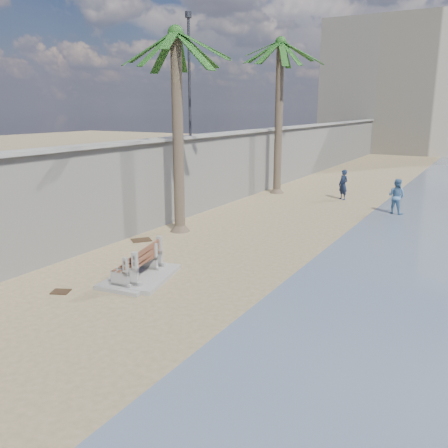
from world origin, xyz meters
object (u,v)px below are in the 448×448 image
at_px(bench_far, 135,269).
at_px(palm_back, 281,45).
at_px(bench_near, 141,265).
at_px(person_b, 396,194).
at_px(person_a, 343,183).
at_px(palm_mid, 176,36).

relative_size(bench_far, palm_back, 0.24).
distance_m(bench_near, person_b, 13.53).
bearing_deg(person_a, palm_mid, -78.86).
xyz_separation_m(palm_mid, person_b, (6.86, 7.65, -6.44)).
relative_size(bench_near, person_b, 1.45).
xyz_separation_m(bench_near, palm_mid, (-2.15, 5.02, 6.93)).
height_order(bench_near, palm_back, palm_back).
xyz_separation_m(palm_mid, person_a, (3.73, 9.87, -6.43)).
height_order(bench_near, person_a, person_a).
bearing_deg(palm_back, bench_near, -81.17).
xyz_separation_m(palm_mid, palm_back, (-0.18, 10.02, 0.76)).
relative_size(bench_far, person_b, 1.20).
distance_m(bench_near, palm_mid, 8.83).
bearing_deg(palm_back, person_a, -2.24).
xyz_separation_m(bench_near, person_a, (1.58, 14.89, 0.50)).
distance_m(person_a, person_b, 3.84).
bearing_deg(person_a, palm_back, -150.40).
xyz_separation_m(bench_near, bench_far, (-0.01, -0.24, -0.05)).
height_order(bench_near, person_b, person_b).
xyz_separation_m(palm_back, person_b, (7.04, -2.37, -7.20)).
relative_size(bench_near, palm_mid, 0.32).
bearing_deg(palm_back, bench_far, -81.33).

